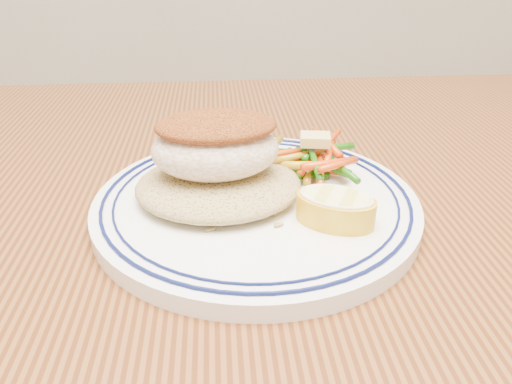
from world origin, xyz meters
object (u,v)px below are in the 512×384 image
object	(u,v)px
plate	(256,203)
fish_fillet	(215,144)
dining_table	(284,318)
lemon_wedge	(336,207)
vegetable_pile	(308,159)
rice_pilaf	(219,182)

from	to	relation	value
plate	fish_fillet	size ratio (longest dim) A/B	2.58
dining_table	fish_fillet	distance (m)	0.17
dining_table	lemon_wedge	bearing A→B (deg)	-25.86
fish_fillet	vegetable_pile	xyz separation A→B (m)	(0.08, 0.04, -0.03)
vegetable_pile	lemon_wedge	bearing A→B (deg)	-86.15
dining_table	vegetable_pile	distance (m)	0.15
rice_pilaf	vegetable_pile	world-z (taller)	same
rice_pilaf	vegetable_pile	size ratio (longest dim) A/B	1.31
dining_table	plate	size ratio (longest dim) A/B	5.43
rice_pilaf	lemon_wedge	world-z (taller)	rice_pilaf
plate	lemon_wedge	world-z (taller)	lemon_wedge
plate	vegetable_pile	world-z (taller)	vegetable_pile
plate	vegetable_pile	bearing A→B (deg)	40.22
dining_table	vegetable_pile	world-z (taller)	vegetable_pile
rice_pilaf	fish_fillet	size ratio (longest dim) A/B	1.31
rice_pilaf	fish_fillet	world-z (taller)	fish_fillet
dining_table	rice_pilaf	size ratio (longest dim) A/B	10.64
plate	vegetable_pile	xyz separation A→B (m)	(0.05, 0.04, 0.02)
dining_table	fish_fillet	xyz separation A→B (m)	(-0.06, 0.04, 0.16)
vegetable_pile	rice_pilaf	bearing A→B (deg)	-154.90
plate	vegetable_pile	distance (m)	0.07
dining_table	vegetable_pile	xyz separation A→B (m)	(0.03, 0.07, 0.13)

